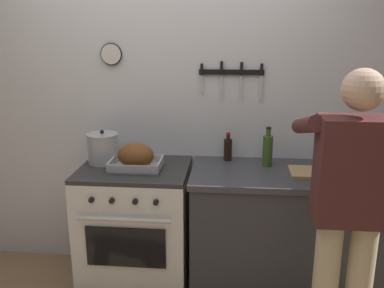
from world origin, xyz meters
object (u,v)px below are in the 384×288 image
at_px(bottle_soy_sauce, 228,149).
at_px(bottle_olive_oil, 268,150).
at_px(roasting_pan, 136,157).
at_px(bottle_vinegar, 381,157).
at_px(cutting_board, 317,173).
at_px(bottle_hot_sauce, 359,153).
at_px(bottle_dish_soap, 325,150).
at_px(person_cook, 349,204).
at_px(stove, 136,226).
at_px(stock_pot, 103,148).

relative_size(bottle_soy_sauce, bottle_olive_oil, 0.74).
distance_m(roasting_pan, bottle_vinegar, 1.67).
xyz_separation_m(cutting_board, bottle_hot_sauce, (0.34, 0.27, 0.06)).
bearing_deg(roasting_pan, bottle_olive_oil, 9.53).
xyz_separation_m(bottle_dish_soap, bottle_hot_sauce, (0.24, 0.02, -0.02)).
xyz_separation_m(person_cook, bottle_soy_sauce, (-0.65, 0.86, 0.03)).
bearing_deg(bottle_olive_oil, stove, -172.63).
xyz_separation_m(stove, bottle_vinegar, (1.69, 0.09, 0.55)).
relative_size(stove, cutting_board, 2.50).
bearing_deg(bottle_soy_sauce, bottle_vinegar, -7.25).
xyz_separation_m(person_cook, bottle_olive_oil, (-0.37, 0.75, 0.07)).
bearing_deg(stove, bottle_soy_sauce, 19.01).
height_order(bottle_dish_soap, bottle_olive_oil, bottle_olive_oil).
bearing_deg(bottle_vinegar, bottle_dish_soap, 158.69).
xyz_separation_m(roasting_pan, cutting_board, (1.23, 0.01, -0.07)).
relative_size(bottle_dish_soap, bottle_vinegar, 0.97).
bearing_deg(bottle_soy_sauce, roasting_pan, -157.80).
xyz_separation_m(bottle_soy_sauce, bottle_hot_sauce, (0.94, 0.02, -0.01)).
height_order(cutting_board, bottle_vinegar, bottle_vinegar).
bearing_deg(bottle_olive_oil, bottle_vinegar, -2.09).
distance_m(cutting_board, bottle_olive_oil, 0.37).
distance_m(person_cook, cutting_board, 0.61).
height_order(roasting_pan, bottle_dish_soap, bottle_dish_soap).
bearing_deg(roasting_pan, bottle_dish_soap, 10.98).
distance_m(bottle_soy_sauce, bottle_hot_sauce, 0.94).
bearing_deg(bottle_soy_sauce, bottle_olive_oil, -20.56).
distance_m(roasting_pan, bottle_dish_soap, 1.35).
xyz_separation_m(roasting_pan, bottle_vinegar, (1.66, 0.12, 0.02)).
height_order(stock_pot, cutting_board, stock_pot).
xyz_separation_m(bottle_olive_oil, bottle_hot_sauce, (0.66, 0.12, -0.04)).
xyz_separation_m(stove, cutting_board, (1.25, -0.02, 0.46)).
bearing_deg(stock_pot, stove, -20.04).
bearing_deg(bottle_hot_sauce, bottle_dish_soap, -175.81).
bearing_deg(bottle_soy_sauce, person_cook, -52.84).
relative_size(stock_pot, cutting_board, 0.67).
bearing_deg(bottle_olive_oil, roasting_pan, -170.47).
xyz_separation_m(person_cook, roasting_pan, (-1.28, 0.60, 0.03)).
height_order(roasting_pan, bottle_soy_sauce, bottle_soy_sauce).
bearing_deg(bottle_dish_soap, bottle_olive_oil, -165.93).
bearing_deg(stove, cutting_board, -1.05).
bearing_deg(cutting_board, bottle_olive_oil, 156.02).
height_order(roasting_pan, bottle_vinegar, bottle_vinegar).
xyz_separation_m(person_cook, bottle_hot_sauce, (0.29, 0.87, 0.02)).
bearing_deg(bottle_hot_sauce, roasting_pan, -170.05).
height_order(stove, cutting_board, cutting_board).
bearing_deg(stove, bottle_dish_soap, 9.48).
distance_m(stock_pot, bottle_vinegar, 1.93).
distance_m(stove, cutting_board, 1.33).
xyz_separation_m(stove, roasting_pan, (0.02, -0.03, 0.53)).
bearing_deg(bottle_dish_soap, bottle_vinegar, -21.31).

